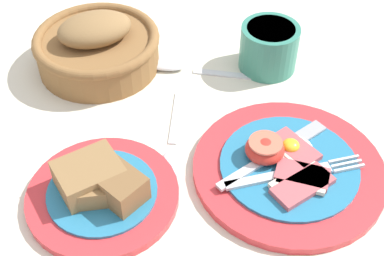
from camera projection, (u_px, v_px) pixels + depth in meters
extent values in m
plane|color=beige|center=(218.00, 190.00, 0.68)|extent=(3.00, 3.00, 0.00)
cylinder|color=red|center=(289.00, 169.00, 0.70)|extent=(0.25, 0.25, 0.01)
cylinder|color=teal|center=(289.00, 165.00, 0.69)|extent=(0.18, 0.18, 0.00)
cube|color=#BC5156|center=(294.00, 148.00, 0.71)|extent=(0.07, 0.08, 0.01)
cube|color=beige|center=(286.00, 153.00, 0.70)|extent=(0.04, 0.06, 0.01)
cube|color=#BC5156|center=(303.00, 186.00, 0.66)|extent=(0.09, 0.07, 0.01)
cube|color=beige|center=(294.00, 177.00, 0.67)|extent=(0.07, 0.05, 0.01)
cube|color=#BC5156|center=(303.00, 176.00, 0.67)|extent=(0.08, 0.06, 0.01)
cube|color=beige|center=(301.00, 185.00, 0.66)|extent=(0.06, 0.04, 0.01)
ellipsoid|color=red|center=(265.00, 149.00, 0.70)|extent=(0.05, 0.05, 0.03)
cylinder|color=#DB664C|center=(266.00, 143.00, 0.69)|extent=(0.04, 0.04, 0.00)
ellipsoid|color=white|center=(286.00, 149.00, 0.71)|extent=(0.07, 0.06, 0.01)
ellipsoid|color=yellow|center=(291.00, 145.00, 0.70)|extent=(0.02, 0.02, 0.01)
cube|color=silver|center=(266.00, 181.00, 0.67)|extent=(0.11, 0.03, 0.00)
cube|color=silver|center=(320.00, 169.00, 0.68)|extent=(0.03, 0.02, 0.00)
cube|color=silver|center=(349.00, 168.00, 0.68)|extent=(0.04, 0.01, 0.00)
cube|color=silver|center=(346.00, 164.00, 0.69)|extent=(0.04, 0.01, 0.00)
cube|color=silver|center=(343.00, 159.00, 0.70)|extent=(0.04, 0.01, 0.00)
cube|color=silver|center=(251.00, 168.00, 0.69)|extent=(0.10, 0.07, 0.00)
cube|color=#9EA0A5|center=(301.00, 137.00, 0.73)|extent=(0.08, 0.06, 0.00)
cylinder|color=red|center=(103.00, 194.00, 0.67)|extent=(0.19, 0.19, 0.01)
cylinder|color=teal|center=(102.00, 190.00, 0.67)|extent=(0.14, 0.14, 0.00)
cube|color=brown|center=(116.00, 183.00, 0.65)|extent=(0.08, 0.09, 0.04)
cube|color=olive|center=(89.00, 176.00, 0.66)|extent=(0.10, 0.09, 0.04)
cube|color=olive|center=(102.00, 188.00, 0.65)|extent=(0.06, 0.05, 0.03)
cylinder|color=#337F6B|center=(269.00, 48.00, 0.84)|extent=(0.09, 0.09, 0.07)
cylinder|color=white|center=(271.00, 30.00, 0.82)|extent=(0.07, 0.07, 0.01)
cylinder|color=brown|center=(98.00, 52.00, 0.85)|extent=(0.19, 0.19, 0.05)
torus|color=brown|center=(96.00, 39.00, 0.83)|extent=(0.20, 0.20, 0.02)
ellipsoid|color=olive|center=(95.00, 29.00, 0.82)|extent=(0.13, 0.11, 0.04)
cube|color=silver|center=(227.00, 74.00, 0.85)|extent=(0.11, 0.04, 0.01)
ellipsoid|color=silver|center=(163.00, 65.00, 0.86)|extent=(0.07, 0.04, 0.01)
cube|color=silver|center=(176.00, 117.00, 0.78)|extent=(0.03, 0.11, 0.01)
ellipsoid|color=silver|center=(168.00, 169.00, 0.70)|extent=(0.04, 0.07, 0.01)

